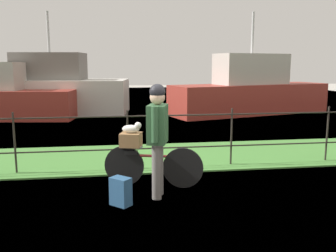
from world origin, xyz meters
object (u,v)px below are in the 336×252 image
object	(u,v)px
wooden_crate	(131,140)
backpack_on_paving	(121,191)
moored_boat_near	(250,92)
bicycle_main	(152,166)
moored_boat_far	(51,91)
cyclist_person	(158,131)
terrier_dog	(132,128)

from	to	relation	value
wooden_crate	backpack_on_paving	distance (m)	1.03
wooden_crate	moored_boat_near	distance (m)	9.72
bicycle_main	moored_boat_near	world-z (taller)	moored_boat_near
moored_boat_near	moored_boat_far	bearing A→B (deg)	171.00
moored_boat_near	moored_boat_far	size ratio (longest dim) A/B	1.08
backpack_on_paving	moored_boat_near	world-z (taller)	moored_boat_near
cyclist_person	moored_boat_far	world-z (taller)	moored_boat_far
bicycle_main	moored_boat_far	bearing A→B (deg)	107.80
bicycle_main	moored_boat_near	distance (m)	9.65
wooden_crate	backpack_on_paving	xyz separation A→B (m)	(-0.19, -0.84, -0.56)
cyclist_person	terrier_dog	bearing A→B (deg)	120.90
backpack_on_paving	terrier_dog	bearing A→B (deg)	118.86
cyclist_person	moored_boat_near	xyz separation A→B (m)	(4.78, 8.82, -0.13)
bicycle_main	terrier_dog	xyz separation A→B (m)	(-0.31, 0.09, 0.60)
terrier_dog	backpack_on_paving	xyz separation A→B (m)	(-0.21, -0.84, -0.75)
moored_boat_near	bicycle_main	bearing A→B (deg)	-120.01
terrier_dog	moored_boat_far	world-z (taller)	moored_boat_far
wooden_crate	moored_boat_near	world-z (taller)	moored_boat_near
bicycle_main	moored_boat_far	distance (m)	10.09
cyclist_person	moored_boat_near	distance (m)	10.04
terrier_dog	moored_boat_near	bearing A→B (deg)	58.16
wooden_crate	terrier_dog	size ratio (longest dim) A/B	1.00
moored_boat_far	moored_boat_near	bearing A→B (deg)	-9.00
moored_boat_near	terrier_dog	bearing A→B (deg)	-121.84
moored_boat_far	cyclist_person	bearing A→B (deg)	-72.82
cyclist_person	moored_boat_far	xyz separation A→B (m)	(-3.11, 10.07, -0.09)
wooden_crate	cyclist_person	bearing A→B (deg)	-57.68
wooden_crate	moored_boat_far	size ratio (longest dim) A/B	0.05
terrier_dog	moored_boat_far	bearing A→B (deg)	106.27
bicycle_main	moored_boat_near	bearing A→B (deg)	59.99
wooden_crate	cyclist_person	size ratio (longest dim) A/B	0.19
bicycle_main	backpack_on_paving	distance (m)	0.92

